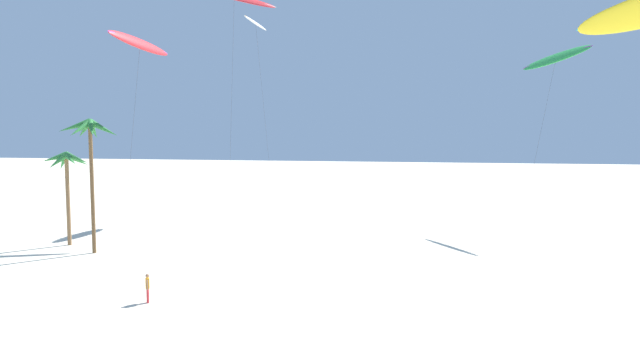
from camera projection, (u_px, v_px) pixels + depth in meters
palm_tree_0 at (67, 166)px, 49.61m from camera, size 3.55×3.50×7.68m
palm_tree_1 at (90, 137)px, 46.33m from camera, size 4.22×4.29×10.32m
flying_kite_0 at (556, 58)px, 57.06m from camera, size 6.30×6.77×17.41m
flying_kite_2 at (256, 23)px, 64.24m from camera, size 4.23×9.58×21.01m
flying_kite_4 at (140, 44)px, 45.61m from camera, size 1.97×7.96×16.81m
person_foreground_walker at (148, 287)px, 34.06m from camera, size 0.30×0.48×1.64m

